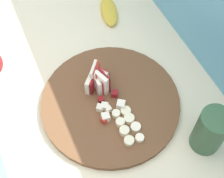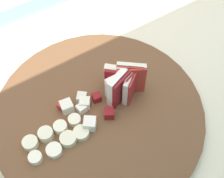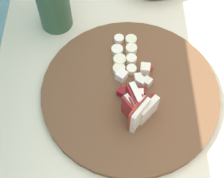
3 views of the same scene
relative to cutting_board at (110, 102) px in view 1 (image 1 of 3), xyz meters
The scene contains 8 objects.
tiled_countertop 0.46m from the cutting_board, 125.93° to the right, with size 1.32×0.65×0.91m.
tile_backsplash 0.38m from the cutting_board, 93.11° to the left, with size 2.40×0.04×1.40m, color #5BA3C1.
cutting_board is the anchor object (origin of this frame).
apple_wedge_fan 0.07m from the cutting_board, behind, with size 0.08×0.07×0.07m.
apple_dice_pile 0.03m from the cutting_board, 34.14° to the right, with size 0.08×0.08×0.02m.
banana_slice_rows 0.09m from the cutting_board, ahead, with size 0.11×0.06×0.02m.
banana_peel 0.35m from the cutting_board, 156.68° to the left, with size 0.14×0.05×0.02m, color gold.
small_jar 0.27m from the cutting_board, 40.53° to the left, with size 0.08×0.08×0.13m, color #335638.
Camera 1 is at (0.42, -0.15, 1.66)m, focal length 51.27 mm.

